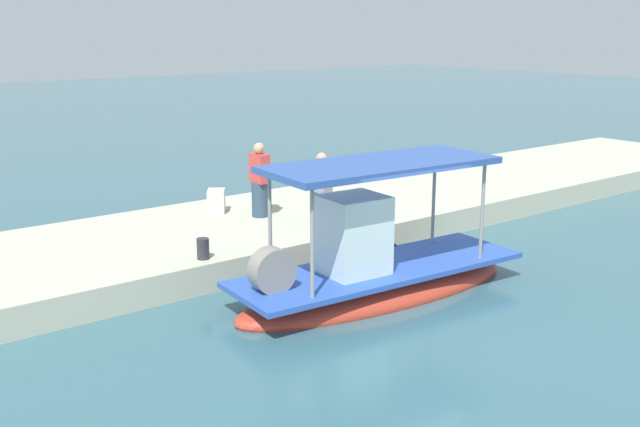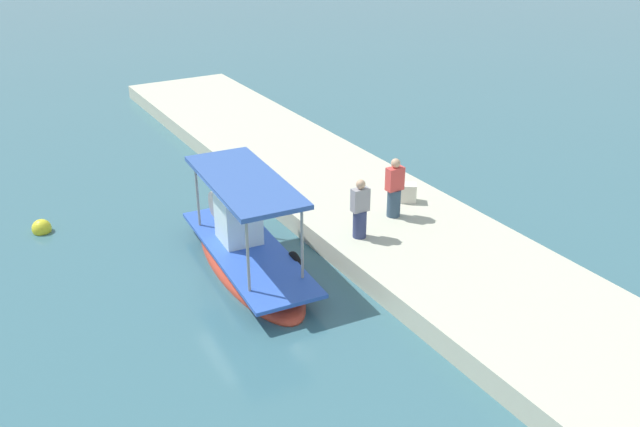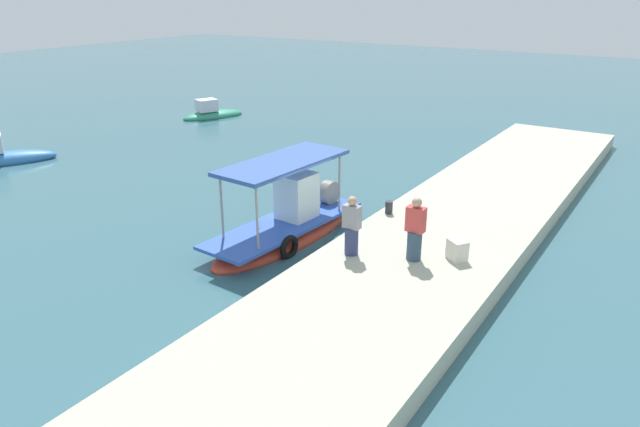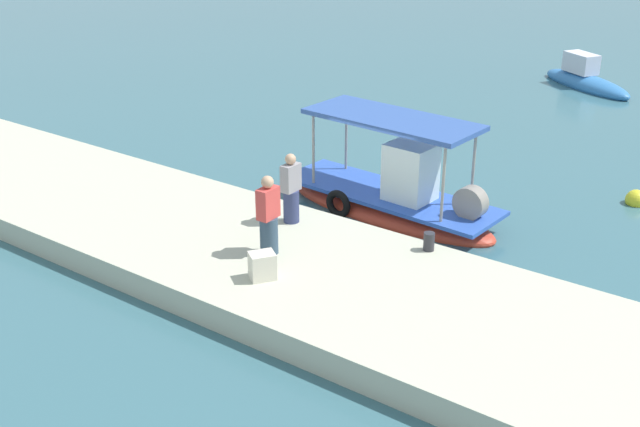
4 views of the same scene
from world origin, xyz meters
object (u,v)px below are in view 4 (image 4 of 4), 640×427
object	(u,v)px
fisherman_near_bollard	(291,191)
mooring_bollard	(429,241)
cargo_crate	(262,266)
marker_buoy	(636,200)
main_fishing_boat	(393,198)
moored_boat_mid	(586,81)
fisherman_by_crate	(268,219)

from	to	relation	value
fisherman_near_bollard	mooring_bollard	size ratio (longest dim) A/B	4.08
cargo_crate	marker_buoy	size ratio (longest dim) A/B	1.00
fisherman_near_bollard	mooring_bollard	world-z (taller)	fisherman_near_bollard
cargo_crate	marker_buoy	world-z (taller)	cargo_crate
main_fishing_boat	moored_boat_mid	bearing A→B (deg)	91.08
mooring_bollard	moored_boat_mid	distance (m)	18.22
main_fishing_boat	cargo_crate	world-z (taller)	main_fishing_boat
mooring_bollard	marker_buoy	distance (m)	7.21
fisherman_by_crate	cargo_crate	size ratio (longest dim) A/B	3.15
cargo_crate	mooring_bollard	bearing A→B (deg)	55.91
fisherman_by_crate	fisherman_near_bollard	bearing A→B (deg)	111.50
fisherman_by_crate	marker_buoy	world-z (taller)	fisherman_by_crate
mooring_bollard	fisherman_by_crate	bearing A→B (deg)	-142.08
mooring_bollard	cargo_crate	world-z (taller)	cargo_crate
mooring_bollard	moored_boat_mid	size ratio (longest dim) A/B	0.09
fisherman_near_bollard	cargo_crate	world-z (taller)	fisherman_near_bollard
cargo_crate	moored_boat_mid	world-z (taller)	moored_boat_mid
main_fishing_boat	moored_boat_mid	xyz separation A→B (m)	(-0.30, 15.67, -0.18)
marker_buoy	moored_boat_mid	size ratio (longest dim) A/B	0.12
mooring_bollard	moored_boat_mid	world-z (taller)	moored_boat_mid
fisherman_near_bollard	fisherman_by_crate	bearing A→B (deg)	-68.50
mooring_bollard	moored_boat_mid	bearing A→B (deg)	98.20
marker_buoy	moored_boat_mid	distance (m)	12.44
fisherman_near_bollard	cargo_crate	xyz separation A→B (m)	(1.23, -2.53, -0.48)
fisherman_near_bollard	mooring_bollard	xyz separation A→B (m)	(3.31, 0.54, -0.55)
moored_boat_mid	marker_buoy	bearing A→B (deg)	-65.47
moored_boat_mid	main_fishing_boat	bearing A→B (deg)	-88.92
main_fishing_boat	fisherman_by_crate	size ratio (longest dim) A/B	3.54
cargo_crate	fisherman_by_crate	bearing A→B (deg)	122.54
fisherman_by_crate	moored_boat_mid	size ratio (longest dim) A/B	0.37
fisherman_by_crate	mooring_bollard	size ratio (longest dim) A/B	4.30
fisherman_near_bollard	fisherman_by_crate	world-z (taller)	fisherman_by_crate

